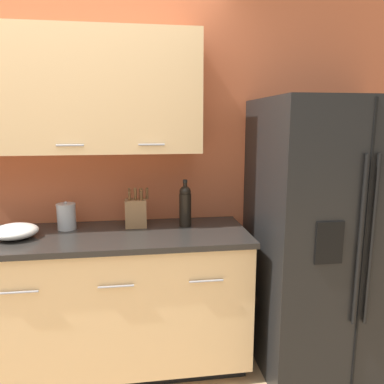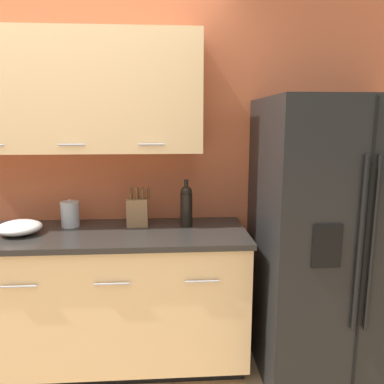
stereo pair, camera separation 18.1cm
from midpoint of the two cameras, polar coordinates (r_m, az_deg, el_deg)
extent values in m
cube|color=#BC5B38|center=(2.79, -18.64, 3.39)|extent=(10.00, 0.05, 2.60)
cube|color=#E0B77F|center=(2.55, -15.34, 14.35)|extent=(1.61, 0.32, 0.76)
cylinder|color=#99999E|center=(2.37, -15.79, 6.94)|extent=(0.16, 0.01, 0.01)
cylinder|color=#99999E|center=(2.32, -3.98, 7.24)|extent=(0.16, 0.01, 0.01)
cube|color=black|center=(2.89, -14.02, -22.84)|extent=(2.10, 0.54, 0.09)
cube|color=#E0B77F|center=(2.64, -14.62, -15.11)|extent=(2.14, 0.62, 0.81)
cube|color=black|center=(2.47, -15.12, -6.38)|extent=(2.17, 0.64, 0.03)
cylinder|color=#99999E|center=(2.33, -22.79, -13.18)|extent=(0.20, 0.01, 0.01)
cylinder|color=#99999E|center=(2.22, -9.74, -13.68)|extent=(0.20, 0.01, 0.01)
cylinder|color=#99999E|center=(2.22, 3.96, -13.48)|extent=(0.20, 0.01, 0.01)
cube|color=black|center=(2.62, 22.37, -6.57)|extent=(0.93, 0.80, 1.77)
cube|color=black|center=(2.29, 26.81, -9.40)|extent=(0.01, 0.01, 1.73)
cylinder|color=black|center=(2.23, 26.40, -7.45)|extent=(0.02, 0.02, 0.97)
cylinder|color=black|center=(2.27, 27.95, -7.31)|extent=(0.02, 0.02, 0.97)
cube|color=black|center=(2.16, 22.20, -7.70)|extent=(0.16, 0.01, 0.24)
cube|color=olive|center=(2.52, -6.30, -3.13)|extent=(0.14, 0.10, 0.19)
cylinder|color=brown|center=(2.51, -7.21, -0.15)|extent=(0.02, 0.03, 0.08)
cylinder|color=brown|center=(2.49, -7.24, -0.52)|extent=(0.02, 0.03, 0.06)
cylinder|color=brown|center=(2.51, -6.34, -0.19)|extent=(0.02, 0.03, 0.08)
cylinder|color=brown|center=(2.48, -6.37, -0.19)|extent=(0.02, 0.03, 0.09)
cylinder|color=brown|center=(2.51, -5.47, -0.16)|extent=(0.02, 0.04, 0.08)
cylinder|color=brown|center=(2.48, -5.49, -0.35)|extent=(0.02, 0.03, 0.07)
cylinder|color=brown|center=(2.51, -4.60, -0.12)|extent=(0.02, 0.03, 0.08)
cylinder|color=black|center=(2.51, 1.19, -2.74)|extent=(0.08, 0.08, 0.22)
sphere|color=black|center=(2.48, 1.20, 0.05)|extent=(0.08, 0.08, 0.08)
cylinder|color=black|center=(2.48, 1.20, 0.59)|extent=(0.03, 0.03, 0.08)
cylinder|color=black|center=(2.47, 1.21, 1.67)|extent=(0.03, 0.03, 0.02)
cylinder|color=#A3A3A5|center=(2.60, -16.20, -3.40)|extent=(0.12, 0.12, 0.16)
cylinder|color=#A3A3A5|center=(2.58, -16.30, -1.56)|extent=(0.12, 0.12, 0.01)
sphere|color=#A3A3A5|center=(2.58, -16.31, -1.30)|extent=(0.02, 0.02, 0.02)
ellipsoid|color=white|center=(2.54, -22.95, -5.01)|extent=(0.27, 0.27, 0.09)
camera|label=1|loc=(0.09, -87.83, 0.40)|focal=35.00mm
camera|label=2|loc=(0.09, 92.17, -0.40)|focal=35.00mm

